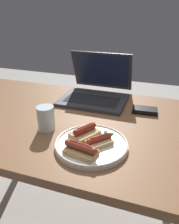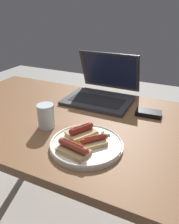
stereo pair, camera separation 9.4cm
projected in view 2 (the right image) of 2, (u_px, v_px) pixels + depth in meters
name	position (u px, v px, depth m)	size (l,w,h in m)	color
ground_plane	(69.00, 222.00, 1.39)	(6.00, 6.00, 0.00)	#B7B2A8
desk	(63.00, 131.00, 1.09)	(1.31, 0.79, 0.77)	brown
laptop	(101.00, 92.00, 1.21)	(0.35, 0.34, 0.24)	#2D2D33
plate	(86.00, 144.00, 0.81)	(0.27, 0.27, 0.02)	silver
sausage_toast_left	(94.00, 141.00, 0.79)	(0.10, 0.11, 0.04)	tan
sausage_toast_middle	(81.00, 132.00, 0.85)	(0.12, 0.13, 0.05)	tan
sausage_toast_right	(73.00, 149.00, 0.75)	(0.13, 0.09, 0.04)	tan
salad_pile	(100.00, 134.00, 0.86)	(0.08, 0.06, 0.01)	#4C8E3D
drinking_glass	(46.00, 116.00, 0.93)	(0.07, 0.07, 0.10)	silver
external_drive	(149.00, 113.00, 1.04)	(0.12, 0.07, 0.02)	black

